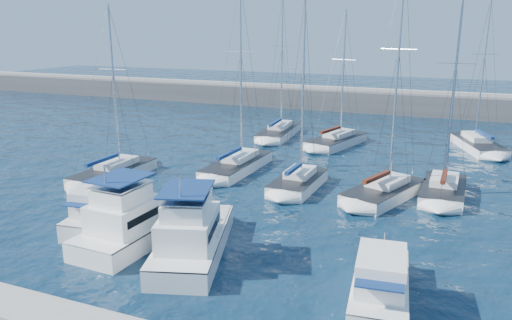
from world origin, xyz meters
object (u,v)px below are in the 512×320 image
at_px(sailboat_back_c, 478,145).
at_px(motor_yacht_stbd_outer, 380,286).
at_px(motor_yacht_stbd_inner, 192,237).
at_px(motor_yacht_port_outer, 104,213).
at_px(sailboat_mid_c, 298,182).
at_px(sailboat_mid_a, 114,172).
at_px(sailboat_mid_d, 384,191).
at_px(sailboat_mid_b, 237,165).
at_px(sailboat_back_b, 337,141).
at_px(motor_yacht_port_inner, 133,224).
at_px(sailboat_back_a, 279,132).
at_px(sailboat_mid_e, 443,190).

bearing_deg(sailboat_back_c, motor_yacht_stbd_outer, -117.22).
bearing_deg(motor_yacht_stbd_inner, motor_yacht_port_outer, 150.31).
bearing_deg(motor_yacht_port_outer, sailboat_mid_c, 45.92).
bearing_deg(motor_yacht_stbd_outer, sailboat_mid_a, 147.71).
xyz_separation_m(motor_yacht_stbd_outer, sailboat_mid_c, (-8.75, 14.96, -0.40)).
bearing_deg(motor_yacht_stbd_inner, motor_yacht_stbd_outer, -23.68).
distance_m(motor_yacht_port_outer, sailboat_mid_a, 10.95).
bearing_deg(sailboat_mid_d, sailboat_mid_b, -170.93).
bearing_deg(motor_yacht_stbd_inner, sailboat_back_b, 70.51).
distance_m(motor_yacht_stbd_inner, sailboat_back_c, 36.90).
distance_m(sailboat_mid_a, sailboat_mid_d, 22.28).
bearing_deg(sailboat_mid_a, sailboat_back_c, 39.83).
height_order(motor_yacht_port_outer, motor_yacht_port_inner, motor_yacht_port_inner).
distance_m(sailboat_mid_a, sailboat_mid_b, 10.64).
bearing_deg(sailboat_back_a, motor_yacht_stbd_outer, -66.76).
bearing_deg(motor_yacht_port_outer, sailboat_back_c, 47.41).
distance_m(motor_yacht_port_inner, motor_yacht_stbd_inner, 4.20).
bearing_deg(sailboat_mid_e, sailboat_mid_a, -166.90).
bearing_deg(motor_yacht_port_outer, sailboat_mid_b, 73.17).
xyz_separation_m(motor_yacht_port_outer, motor_yacht_port_inner, (3.13, -1.20, 0.19)).
height_order(motor_yacht_port_inner, sailboat_back_b, sailboat_back_b).
relative_size(sailboat_mid_e, sailboat_back_c, 1.01).
xyz_separation_m(motor_yacht_port_inner, sailboat_mid_a, (-9.38, 10.17, -0.62)).
bearing_deg(sailboat_mid_c, sailboat_mid_d, 4.18).
xyz_separation_m(motor_yacht_stbd_outer, sailboat_mid_a, (-24.07, 11.66, -0.43)).
height_order(motor_yacht_stbd_inner, sailboat_back_c, sailboat_back_c).
bearing_deg(sailboat_mid_b, sailboat_back_c, 42.15).
distance_m(motor_yacht_stbd_outer, sailboat_mid_e, 17.39).
xyz_separation_m(motor_yacht_port_inner, sailboat_mid_b, (-0.68, 16.30, -0.60)).
height_order(motor_yacht_port_inner, sailboat_mid_b, sailboat_mid_b).
bearing_deg(sailboat_mid_e, sailboat_back_c, 82.44).
bearing_deg(motor_yacht_port_inner, sailboat_back_b, 82.77).
height_order(motor_yacht_stbd_inner, sailboat_mid_d, sailboat_mid_d).
relative_size(motor_yacht_port_outer, motor_yacht_port_inner, 0.78).
xyz_separation_m(sailboat_mid_d, sailboat_mid_e, (4.08, 2.02, -0.01)).
height_order(motor_yacht_stbd_outer, sailboat_mid_e, sailboat_mid_e).
bearing_deg(sailboat_back_a, sailboat_mid_b, -88.11).
distance_m(motor_yacht_stbd_outer, sailboat_mid_a, 26.75).
bearing_deg(sailboat_back_c, sailboat_mid_a, -160.80).
relative_size(sailboat_mid_d, sailboat_back_a, 1.06).
distance_m(motor_yacht_stbd_inner, sailboat_mid_a, 17.19).
bearing_deg(motor_yacht_stbd_outer, sailboat_back_c, 75.99).
distance_m(motor_yacht_stbd_inner, sailboat_back_a, 32.45).
height_order(sailboat_back_b, sailboat_back_c, sailboat_back_c).
xyz_separation_m(sailboat_mid_c, sailboat_mid_e, (10.75, 2.31, 0.00)).
relative_size(sailboat_mid_c, sailboat_back_b, 1.03).
xyz_separation_m(motor_yacht_port_outer, sailboat_mid_a, (-6.25, 8.97, -0.43)).
bearing_deg(sailboat_mid_e, motor_yacht_port_inner, -135.65).
relative_size(sailboat_back_b, sailboat_back_c, 0.93).
distance_m(motor_yacht_stbd_inner, sailboat_mid_b, 17.37).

